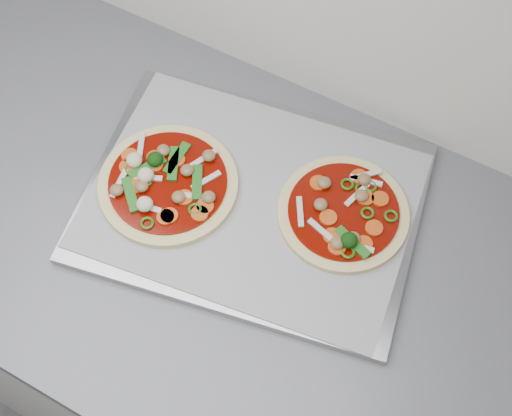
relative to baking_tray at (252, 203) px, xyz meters
The scene contains 4 objects.
baking_tray is the anchor object (origin of this frame).
parchment 0.01m from the baking_tray, ahead, with size 0.45×0.33×0.00m, color gray.
pizza_left 0.13m from the baking_tray, 161.10° to the right, with size 0.22×0.22×0.03m.
pizza_right 0.13m from the baking_tray, 17.20° to the left, with size 0.20×0.20×0.03m.
Camera 1 is at (-0.34, 0.93, 1.81)m, focal length 50.00 mm.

